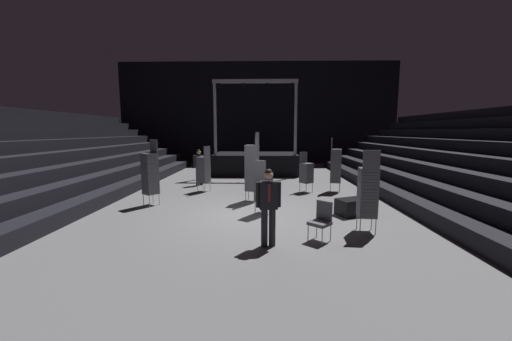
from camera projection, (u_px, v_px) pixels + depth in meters
ground_plane at (249, 217)px, 9.18m from camera, size 22.00×30.00×0.10m
arena_end_wall at (257, 113)px, 23.50m from camera, size 22.00×0.30×8.00m
bleacher_bank_left at (18, 154)px, 10.10m from camera, size 6.00×24.00×3.60m
bleacher_bank_right at (491, 155)px, 9.74m from camera, size 6.00×24.00×3.60m
stage_riser at (256, 162)px, 18.19m from camera, size 5.01×3.45×5.42m
man_with_tie at (268, 203)px, 6.56m from camera, size 0.57×0.27×1.77m
chair_stack_front_left at (306, 172)px, 12.52m from camera, size 0.62×0.62×1.71m
chair_stack_front_right at (204, 169)px, 12.63m from camera, size 0.58×0.58×1.96m
chair_stack_mid_left at (368, 191)px, 7.51m from camera, size 0.48×0.48×2.14m
chair_stack_mid_right at (252, 167)px, 10.81m from camera, size 0.53×0.53×2.56m
chair_stack_mid_centre at (336, 165)px, 12.55m from camera, size 0.53×0.53×2.31m
chair_stack_rear_left at (150, 173)px, 10.25m from camera, size 0.62×0.62×2.31m
chair_stack_rear_right at (263, 187)px, 9.24m from camera, size 0.61×0.61×1.71m
crew_worker_near_stage at (199, 165)px, 14.11m from camera, size 0.53×0.40×1.73m
equipment_road_case at (352, 207)px, 9.16m from camera, size 1.07×0.92×0.51m
loose_chair_near_man at (321, 219)px, 6.97m from camera, size 0.62×0.62×0.95m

